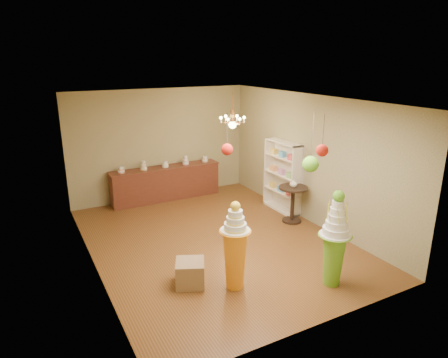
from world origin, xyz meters
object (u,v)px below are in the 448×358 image
pedestal_orange (235,252)px  round_table (293,199)px  pedestal_green (334,247)px  sideboard (166,182)px

pedestal_orange → round_table: 3.19m
pedestal_green → round_table: (1.08, 2.54, -0.14)m
pedestal_green → pedestal_orange: 1.69m
sideboard → round_table: (2.10, -2.92, 0.09)m
pedestal_green → round_table: 2.76m
pedestal_green → round_table: size_ratio=1.97×
pedestal_green → sideboard: pedestal_green is taller
sideboard → round_table: bearing=-54.3°
pedestal_green → sideboard: 5.56m
pedestal_green → pedestal_orange: pedestal_green is taller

